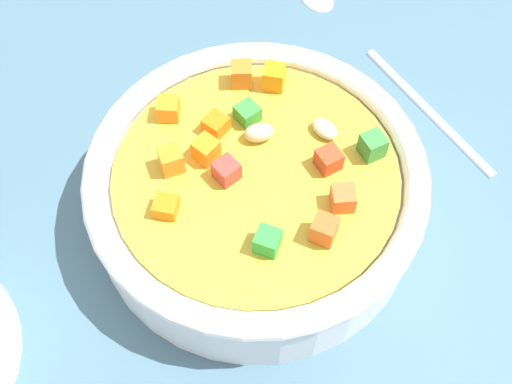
# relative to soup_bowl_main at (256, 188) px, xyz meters

# --- Properties ---
(ground_plane) EXTENTS (1.40, 1.40, 0.02)m
(ground_plane) POSITION_rel_soup_bowl_main_xyz_m (0.00, -0.00, -0.04)
(ground_plane) COLOR #42667A
(soup_bowl_main) EXTENTS (0.20, 0.20, 0.06)m
(soup_bowl_main) POSITION_rel_soup_bowl_main_xyz_m (0.00, 0.00, 0.00)
(soup_bowl_main) COLOR white
(soup_bowl_main) RESTS_ON ground_plane
(spoon) EXTENTS (0.20, 0.11, 0.01)m
(spoon) POSITION_rel_soup_bowl_main_xyz_m (-0.13, 0.10, -0.03)
(spoon) COLOR silver
(spoon) RESTS_ON ground_plane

